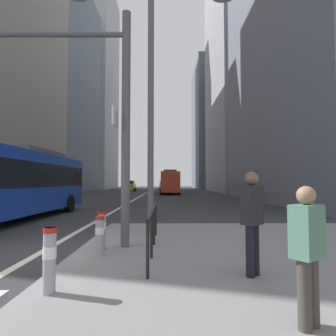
{
  "coord_description": "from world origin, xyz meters",
  "views": [
    {
      "loc": [
        3.11,
        -7.12,
        1.76
      ],
      "look_at": [
        3.31,
        22.42,
        3.18
      ],
      "focal_mm": 30.52,
      "sensor_mm": 36.0,
      "label": 1
    }
  ],
  "objects_px": {
    "bollard_left": "(50,257)",
    "car_receding_near": "(164,185)",
    "bollard_back": "(102,228)",
    "bollard_right": "(100,233)",
    "car_oncoming_mid": "(130,186)",
    "city_bus_red_receding": "(170,181)",
    "pedestrian_waiting": "(252,217)",
    "pedestrian_walking": "(307,249)",
    "street_lamp_post": "(151,75)",
    "city_bus_blue_oncoming": "(14,180)",
    "car_receding_far": "(172,186)",
    "traffic_signal_gantry": "(54,91)"
  },
  "relations": [
    {
      "from": "car_receding_far",
      "to": "pedestrian_waiting",
      "type": "relative_size",
      "value": 2.32
    },
    {
      "from": "street_lamp_post",
      "to": "bollard_left",
      "type": "bearing_deg",
      "value": -103.16
    },
    {
      "from": "city_bus_red_receding",
      "to": "bollard_left",
      "type": "xyz_separation_m",
      "value": [
        -2.23,
        -37.82,
        -1.16
      ]
    },
    {
      "from": "city_bus_blue_oncoming",
      "to": "car_receding_near",
      "type": "xyz_separation_m",
      "value": [
        6.41,
        50.57,
        -0.85
      ]
    },
    {
      "from": "car_oncoming_mid",
      "to": "bollard_back",
      "type": "bearing_deg",
      "value": -83.66
    },
    {
      "from": "car_receding_near",
      "to": "street_lamp_post",
      "type": "distance_m",
      "value": 54.47
    },
    {
      "from": "car_oncoming_mid",
      "to": "bollard_left",
      "type": "height_order",
      "value": "car_oncoming_mid"
    },
    {
      "from": "car_receding_far",
      "to": "bollard_right",
      "type": "distance_m",
      "value": 48.51
    },
    {
      "from": "car_oncoming_mid",
      "to": "pedestrian_waiting",
      "type": "bearing_deg",
      "value": -80.36
    },
    {
      "from": "street_lamp_post",
      "to": "bollard_left",
      "type": "distance_m",
      "value": 6.96
    },
    {
      "from": "traffic_signal_gantry",
      "to": "bollard_back",
      "type": "height_order",
      "value": "traffic_signal_gantry"
    },
    {
      "from": "bollard_back",
      "to": "bollard_right",
      "type": "bearing_deg",
      "value": -84.08
    },
    {
      "from": "city_bus_red_receding",
      "to": "street_lamp_post",
      "type": "xyz_separation_m",
      "value": [
        -1.05,
        -32.75,
        3.45
      ]
    },
    {
      "from": "car_receding_near",
      "to": "car_receding_far",
      "type": "height_order",
      "value": "same"
    },
    {
      "from": "pedestrian_walking",
      "to": "street_lamp_post",
      "type": "bearing_deg",
      "value": 108.9
    },
    {
      "from": "city_bus_blue_oncoming",
      "to": "pedestrian_walking",
      "type": "distance_m",
      "value": 12.98
    },
    {
      "from": "city_bus_blue_oncoming",
      "to": "car_receding_far",
      "type": "distance_m",
      "value": 42.6
    },
    {
      "from": "pedestrian_walking",
      "to": "bollard_back",
      "type": "bearing_deg",
      "value": 130.37
    },
    {
      "from": "city_bus_red_receding",
      "to": "street_lamp_post",
      "type": "height_order",
      "value": "street_lamp_post"
    },
    {
      "from": "city_bus_red_receding",
      "to": "bollard_right",
      "type": "distance_m",
      "value": 35.71
    },
    {
      "from": "city_bus_blue_oncoming",
      "to": "bollard_left",
      "type": "bearing_deg",
      "value": -59.34
    },
    {
      "from": "car_oncoming_mid",
      "to": "bollard_right",
      "type": "distance_m",
      "value": 46.48
    },
    {
      "from": "car_oncoming_mid",
      "to": "bollard_back",
      "type": "xyz_separation_m",
      "value": [
        5.08,
        -45.74,
        -0.33
      ]
    },
    {
      "from": "city_bus_red_receding",
      "to": "car_receding_near",
      "type": "xyz_separation_m",
      "value": [
        -1.04,
        21.55,
        -0.85
      ]
    },
    {
      "from": "car_receding_near",
      "to": "bollard_left",
      "type": "xyz_separation_m",
      "value": [
        -1.19,
        -59.37,
        -0.31
      ]
    },
    {
      "from": "city_bus_blue_oncoming",
      "to": "traffic_signal_gantry",
      "type": "height_order",
      "value": "traffic_signal_gantry"
    },
    {
      "from": "street_lamp_post",
      "to": "car_receding_near",
      "type": "bearing_deg",
      "value": 89.99
    },
    {
      "from": "bollard_right",
      "to": "car_oncoming_mid",
      "type": "bearing_deg",
      "value": 96.34
    },
    {
      "from": "pedestrian_walking",
      "to": "city_bus_red_receding",
      "type": "bearing_deg",
      "value": 91.52
    },
    {
      "from": "bollard_right",
      "to": "pedestrian_walking",
      "type": "relative_size",
      "value": 0.54
    },
    {
      "from": "traffic_signal_gantry",
      "to": "bollard_back",
      "type": "relative_size",
      "value": 6.56
    },
    {
      "from": "bollard_back",
      "to": "car_receding_near",
      "type": "bearing_deg",
      "value": 88.96
    },
    {
      "from": "street_lamp_post",
      "to": "bollard_back",
      "type": "height_order",
      "value": "street_lamp_post"
    },
    {
      "from": "city_bus_red_receding",
      "to": "traffic_signal_gantry",
      "type": "xyz_separation_m",
      "value": [
        -3.39,
        -34.85,
        2.25
      ]
    },
    {
      "from": "car_receding_far",
      "to": "pedestrian_walking",
      "type": "bearing_deg",
      "value": -89.43
    },
    {
      "from": "city_bus_red_receding",
      "to": "traffic_signal_gantry",
      "type": "height_order",
      "value": "traffic_signal_gantry"
    },
    {
      "from": "city_bus_blue_oncoming",
      "to": "traffic_signal_gantry",
      "type": "relative_size",
      "value": 1.95
    },
    {
      "from": "car_oncoming_mid",
      "to": "car_receding_far",
      "type": "bearing_deg",
      "value": 16.34
    },
    {
      "from": "street_lamp_post",
      "to": "bollard_back",
      "type": "xyz_separation_m",
      "value": [
        -1.02,
        -2.43,
        -4.63
      ]
    },
    {
      "from": "city_bus_blue_oncoming",
      "to": "bollard_left",
      "type": "relative_size",
      "value": 12.36
    },
    {
      "from": "car_receding_far",
      "to": "car_oncoming_mid",
      "type": "bearing_deg",
      "value": -163.66
    },
    {
      "from": "city_bus_red_receding",
      "to": "pedestrian_waiting",
      "type": "distance_m",
      "value": 37.09
    },
    {
      "from": "car_receding_near",
      "to": "pedestrian_waiting",
      "type": "height_order",
      "value": "car_receding_near"
    },
    {
      "from": "bollard_left",
      "to": "car_receding_near",
      "type": "bearing_deg",
      "value": 88.85
    },
    {
      "from": "traffic_signal_gantry",
      "to": "bollard_back",
      "type": "bearing_deg",
      "value": -13.95
    },
    {
      "from": "street_lamp_post",
      "to": "car_oncoming_mid",
      "type": "bearing_deg",
      "value": 98.02
    },
    {
      "from": "car_oncoming_mid",
      "to": "car_receding_near",
      "type": "distance_m",
      "value": 12.57
    },
    {
      "from": "bollard_back",
      "to": "car_oncoming_mid",
      "type": "bearing_deg",
      "value": 96.34
    },
    {
      "from": "car_oncoming_mid",
      "to": "pedestrian_walking",
      "type": "bearing_deg",
      "value": -80.6
    },
    {
      "from": "pedestrian_walking",
      "to": "pedestrian_waiting",
      "type": "bearing_deg",
      "value": 92.9
    }
  ]
}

